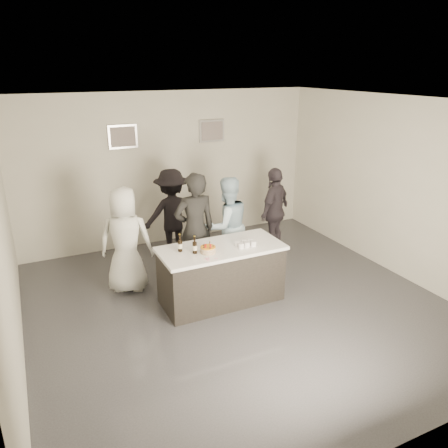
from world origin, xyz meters
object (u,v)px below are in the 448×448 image
Objects in this scene: bar_counter at (221,274)px; person_main_black at (195,230)px; cake at (208,250)px; beer_bottle_a at (180,243)px; person_guest_left at (126,240)px; person_guest_right at (275,211)px; person_main_blue at (227,226)px; person_guest_back at (172,214)px; beer_bottle_b at (195,245)px.

person_main_black is (-0.13, 0.72, 0.50)m from bar_counter.
cake reaches higher than bar_counter.
beer_bottle_a is (-0.61, 0.11, 0.58)m from bar_counter.
person_guest_left is at bearing -12.67° from person_main_black.
person_guest_right is at bearing -161.67° from person_main_black.
person_main_blue is at bearing 34.28° from beer_bottle_a.
person_guest_back is (0.01, 1.17, -0.10)m from person_main_black.
person_guest_back reaches higher than person_guest_right.
person_main_blue is 1.72m from person_guest_left.
beer_bottle_a is at bearing 148.33° from cake.
person_main_blue is (0.52, 0.87, 0.41)m from bar_counter.
bar_counter is 1.09× the size of person_guest_back.
person_main_black is (0.47, 0.61, -0.08)m from beer_bottle_a.
person_main_black is at bearing 81.34° from cake.
person_main_blue is at bearing -165.34° from person_main_black.
person_main_blue is 1.01× the size of person_guest_back.
beer_bottle_b is 0.83m from person_main_black.
beer_bottle_a reaches higher than bar_counter.
beer_bottle_a is 0.15× the size of person_guest_back.
beer_bottle_a is 0.15× the size of person_main_blue.
person_main_blue reaches higher than cake.
beer_bottle_b is 1.29m from person_guest_left.
cake is (-0.26, -0.11, 0.49)m from bar_counter.
person_main_black is (0.31, 0.76, -0.08)m from beer_bottle_b.
beer_bottle_a is 0.16× the size of person_guest_right.
beer_bottle_a is 0.78m from person_main_black.
person_main_black is at bearing 52.18° from beer_bottle_a.
person_guest_right is at bearing 36.77° from bar_counter.
person_main_black is 1.10m from person_guest_left.
person_main_blue is at bearing -13.37° from person_guest_right.
person_main_black is at bearing 68.14° from beer_bottle_b.
person_guest_left reaches higher than beer_bottle_b.
beer_bottle_b is (0.17, -0.15, 0.00)m from beer_bottle_a.
person_guest_left is 1.41m from person_guest_back.
cake is 1.44m from person_guest_left.
beer_bottle_a is at bearing 30.36° from person_main_blue.
bar_counter is 0.85m from beer_bottle_a.
cake is at bearing 90.35° from person_guest_back.
person_guest_left is (-1.07, 0.26, -0.09)m from person_main_black.
person_main_blue is (1.12, 0.77, -0.17)m from beer_bottle_a.
beer_bottle_b is 0.15× the size of person_guest_back.
bar_counter is at bearing 101.66° from person_main_black.
person_guest_right reaches higher than cake.
person_main_blue reaches higher than person_guest_right.
person_guest_left is (-0.94, 1.09, -0.08)m from cake.
person_main_black is at bearing 9.62° from person_main_blue.
person_guest_left is at bearing 124.27° from beer_bottle_a.
person_main_black reaches higher than cake.
bar_counter is at bearing 97.96° from person_guest_back.
person_main_black reaches higher than beer_bottle_a.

